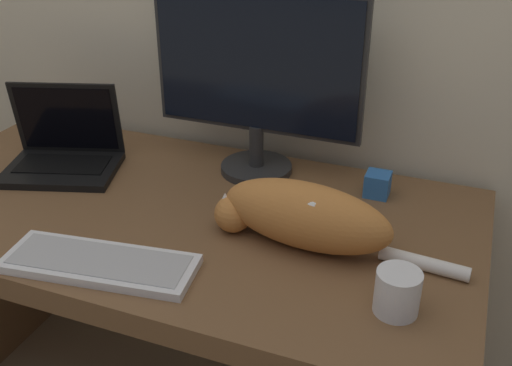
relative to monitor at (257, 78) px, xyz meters
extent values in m
cube|color=brown|center=(-0.12, -0.27, -0.31)|extent=(1.53, 0.79, 0.06)
cylinder|color=#282828|center=(0.00, 0.00, -0.27)|extent=(0.20, 0.20, 0.02)
cylinder|color=#282828|center=(0.00, 0.00, -0.20)|extent=(0.04, 0.04, 0.12)
cube|color=#282828|center=(0.00, 0.00, 0.04)|extent=(0.58, 0.02, 0.38)
cube|color=black|center=(0.00, -0.01, 0.04)|extent=(0.56, 0.01, 0.36)
cube|color=black|center=(-0.51, -0.21, -0.27)|extent=(0.36, 0.30, 0.02)
cube|color=black|center=(-0.51, -0.20, -0.25)|extent=(0.28, 0.19, 0.00)
cube|color=black|center=(-0.54, -0.12, -0.15)|extent=(0.30, 0.13, 0.22)
cube|color=black|center=(-0.54, -0.13, -0.15)|extent=(0.27, 0.11, 0.19)
cube|color=white|center=(-0.15, -0.56, -0.27)|extent=(0.44, 0.20, 0.02)
cube|color=#B3B3B3|center=(-0.15, -0.56, -0.25)|extent=(0.40, 0.17, 0.00)
ellipsoid|color=#C67A38|center=(0.24, -0.31, -0.20)|extent=(0.41, 0.17, 0.16)
ellipsoid|color=white|center=(0.26, -0.31, -0.15)|extent=(0.19, 0.12, 0.06)
sphere|color=#C67A38|center=(0.06, -0.31, -0.23)|extent=(0.09, 0.09, 0.09)
cone|color=white|center=(0.04, -0.31, -0.19)|extent=(0.03, 0.03, 0.03)
cone|color=white|center=(0.08, -0.32, -0.19)|extent=(0.03, 0.03, 0.03)
cylinder|color=white|center=(0.51, -0.31, -0.26)|extent=(0.20, 0.05, 0.03)
cylinder|color=white|center=(0.47, -0.47, -0.23)|extent=(0.09, 0.09, 0.09)
cube|color=#2D6BB7|center=(0.35, -0.02, -0.24)|extent=(0.06, 0.06, 0.06)
camera|label=1|loc=(0.55, -1.42, 0.50)|focal=42.00mm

